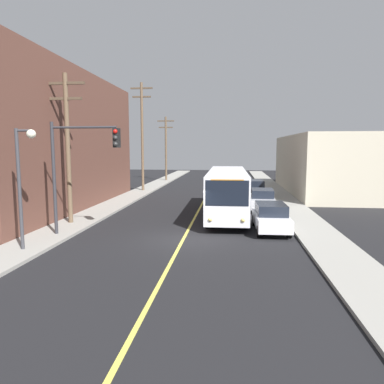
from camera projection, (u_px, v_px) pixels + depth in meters
name	position (u px, v px, depth m)	size (l,w,h in m)	color
ground_plane	(183.00, 239.00, 18.95)	(120.00, 120.00, 0.00)	black
sidewalk_left	(112.00, 206.00, 29.59)	(2.50, 90.00, 0.15)	gray
sidewalk_right	(293.00, 209.00, 28.01)	(2.50, 90.00, 0.15)	gray
lane_stripe_center	(205.00, 199.00, 33.74)	(0.16, 60.00, 0.01)	#D8CC4C
building_left_brick	(28.00, 141.00, 28.31)	(10.00, 22.26, 10.60)	brown
building_right_warehouse	(345.00, 164.00, 38.36)	(12.00, 20.25, 6.09)	beige
city_bus	(227.00, 190.00, 25.43)	(2.66, 12.18, 3.20)	silver
parked_car_white	(271.00, 217.00, 20.70)	(1.91, 4.44, 1.62)	silver
parked_car_silver	(262.00, 199.00, 27.85)	(1.95, 4.46, 1.62)	#B7B7BC
parked_car_black	(255.00, 188.00, 35.72)	(1.88, 4.43, 1.62)	black
utility_pole_near	(68.00, 141.00, 21.97)	(2.40, 0.28, 9.09)	brown
utility_pole_mid	(142.00, 132.00, 39.03)	(2.40, 0.28, 11.58)	brown
utility_pole_far	(166.00, 145.00, 51.61)	(2.40, 0.28, 9.04)	brown
traffic_signal_left_corner	(81.00, 157.00, 18.92)	(3.75, 0.48, 6.00)	#2D2D33
street_lamp_left	(23.00, 171.00, 16.16)	(0.98, 0.40, 5.50)	#38383D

